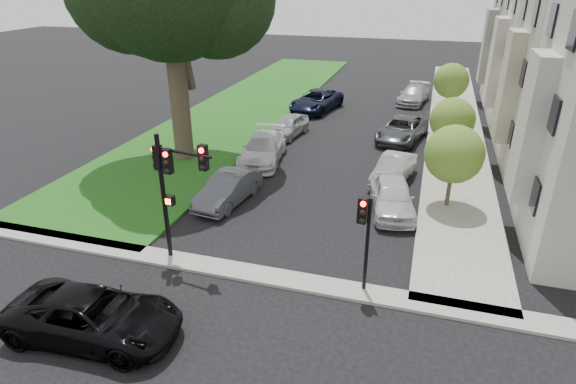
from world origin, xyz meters
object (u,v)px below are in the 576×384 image
(small_tree_a, at_px, (454,154))
(traffic_signal_secondary, at_px, (365,228))
(traffic_signal_main, at_px, (171,177))
(car_parked_6, at_px, (263,148))
(car_parked_4, at_px, (414,95))
(car_parked_7, at_px, (288,126))
(car_parked_2, at_px, (402,129))
(small_tree_c, at_px, (451,81))
(car_cross_near, at_px, (94,316))
(car_parked_5, at_px, (228,189))
(small_tree_b, at_px, (452,120))
(car_parked_8, at_px, (316,101))
(car_parked_0, at_px, (392,196))
(car_parked_1, at_px, (394,169))

(small_tree_a, xyz_separation_m, traffic_signal_secondary, (-2.80, -7.48, -0.14))
(traffic_signal_main, bearing_deg, car_parked_6, 92.23)
(small_tree_a, relative_size, car_parked_4, 0.80)
(car_parked_4, distance_m, car_parked_7, 13.35)
(traffic_signal_main, height_order, car_parked_4, traffic_signal_main)
(small_tree_a, height_order, car_parked_2, small_tree_a)
(small_tree_c, height_order, car_cross_near, small_tree_c)
(car_parked_5, height_order, car_parked_7, car_parked_5)
(small_tree_c, relative_size, car_cross_near, 0.74)
(small_tree_a, relative_size, car_parked_6, 0.74)
(traffic_signal_main, xyz_separation_m, car_parked_7, (-0.37, 15.42, -2.68))
(small_tree_b, bearing_deg, car_parked_8, 138.52)
(traffic_signal_main, height_order, car_parked_0, traffic_signal_main)
(small_tree_c, xyz_separation_m, car_parked_2, (-2.80, -7.13, -1.82))
(traffic_signal_main, height_order, car_parked_5, traffic_signal_main)
(small_tree_a, height_order, car_parked_7, small_tree_a)
(car_parked_7, bearing_deg, car_cross_near, -81.30)
(car_parked_0, bearing_deg, car_parked_7, 118.60)
(traffic_signal_main, xyz_separation_m, car_parked_5, (-0.16, 5.00, -2.67))
(car_parked_0, bearing_deg, small_tree_a, 14.52)
(car_cross_near, relative_size, car_parked_7, 1.29)
(car_parked_0, relative_size, car_parked_2, 0.85)
(car_parked_1, distance_m, car_parked_8, 14.22)
(traffic_signal_main, distance_m, car_parked_2, 18.19)
(traffic_signal_main, distance_m, car_parked_1, 12.28)
(small_tree_a, relative_size, car_parked_0, 0.88)
(car_parked_1, height_order, car_parked_7, car_parked_7)
(car_parked_5, xyz_separation_m, car_parked_8, (0.06, 17.10, 0.08))
(small_tree_b, bearing_deg, car_parked_6, -163.67)
(car_cross_near, xyz_separation_m, car_parked_1, (7.28, 14.26, -0.05))
(car_parked_8, bearing_deg, traffic_signal_main, -78.20)
(traffic_signal_secondary, bearing_deg, car_parked_0, 86.29)
(traffic_signal_secondary, height_order, car_parked_8, traffic_signal_secondary)
(car_parked_0, xyz_separation_m, car_parked_8, (-7.33, 15.81, 0.03))
(small_tree_b, relative_size, car_parked_8, 0.66)
(car_parked_5, bearing_deg, small_tree_a, 21.28)
(small_tree_b, height_order, car_parked_6, small_tree_b)
(car_parked_1, bearing_deg, traffic_signal_main, -114.90)
(car_parked_0, bearing_deg, car_parked_2, 81.09)
(car_parked_4, bearing_deg, small_tree_a, -73.56)
(traffic_signal_main, relative_size, traffic_signal_secondary, 1.40)
(small_tree_a, height_order, car_cross_near, small_tree_a)
(small_tree_a, relative_size, traffic_signal_secondary, 1.11)
(small_tree_a, height_order, car_parked_4, small_tree_a)
(small_tree_a, bearing_deg, traffic_signal_main, -142.27)
(car_parked_2, bearing_deg, small_tree_c, 79.92)
(traffic_signal_secondary, xyz_separation_m, car_parked_2, (0.00, 16.70, -1.72))
(traffic_signal_secondary, xyz_separation_m, car_parked_0, (0.41, 6.33, -1.69))
(car_parked_0, bearing_deg, car_cross_near, -136.15)
(traffic_signal_main, relative_size, car_parked_7, 1.22)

